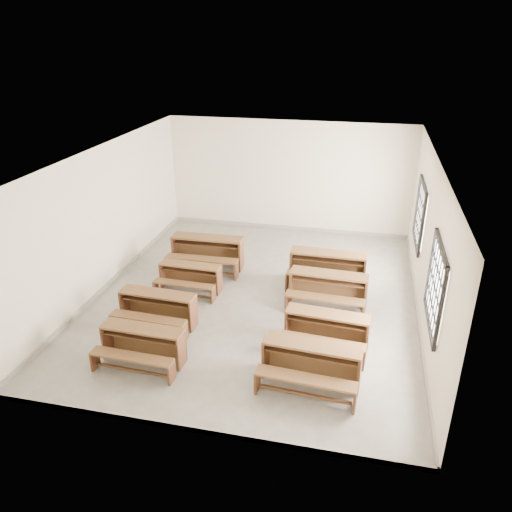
% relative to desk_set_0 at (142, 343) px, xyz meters
% --- Properties ---
extents(room, '(8.50, 8.50, 3.20)m').
position_rel_desk_set_0_xyz_m(room, '(1.55, 2.77, 1.75)').
color(room, gray).
rests_on(room, ground).
extents(desk_set_0, '(1.53, 0.83, 0.67)m').
position_rel_desk_set_0_xyz_m(desk_set_0, '(0.00, 0.00, 0.00)').
color(desk_set_0, brown).
rests_on(desk_set_0, ground).
extents(desk_set_1, '(1.58, 0.87, 0.70)m').
position_rel_desk_set_0_xyz_m(desk_set_1, '(-0.23, 1.22, 0.01)').
color(desk_set_1, brown).
rests_on(desk_set_1, ground).
extents(desk_set_2, '(1.43, 0.77, 0.63)m').
position_rel_desk_set_0_xyz_m(desk_set_2, '(-0.08, 2.73, -0.02)').
color(desk_set_2, brown).
rests_on(desk_set_2, ground).
extents(desk_set_3, '(1.79, 0.95, 0.80)m').
position_rel_desk_set_0_xyz_m(desk_set_3, '(-0.07, 3.99, 0.07)').
color(desk_set_3, brown).
rests_on(desk_set_3, ground).
extents(desk_set_4, '(1.70, 0.97, 0.74)m').
position_rel_desk_set_0_xyz_m(desk_set_4, '(3.01, 0.06, 0.04)').
color(desk_set_4, brown).
rests_on(desk_set_4, ground).
extents(desk_set_5, '(1.62, 0.93, 0.70)m').
position_rel_desk_set_0_xyz_m(desk_set_5, '(3.16, 1.17, 0.02)').
color(desk_set_5, brown).
rests_on(desk_set_5, ground).
extents(desk_set_6, '(1.69, 0.93, 0.74)m').
position_rel_desk_set_0_xyz_m(desk_set_6, '(3.05, 2.75, 0.04)').
color(desk_set_6, brown).
rests_on(desk_set_6, ground).
extents(desk_set_7, '(1.77, 0.94, 0.79)m').
position_rel_desk_set_0_xyz_m(desk_set_7, '(2.94, 3.73, 0.07)').
color(desk_set_7, brown).
rests_on(desk_set_7, ground).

